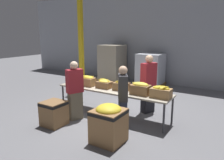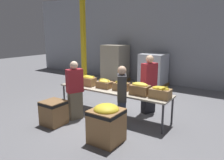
{
  "view_description": "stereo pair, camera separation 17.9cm",
  "coord_description": "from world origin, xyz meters",
  "px_view_note": "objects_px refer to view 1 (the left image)",
  "views": [
    {
      "loc": [
        3.01,
        -4.85,
        2.27
      ],
      "look_at": [
        0.02,
        -0.07,
        1.02
      ],
      "focal_mm": 35.0,
      "sensor_mm": 36.0,
      "label": 1
    },
    {
      "loc": [
        3.16,
        -4.75,
        2.27
      ],
      "look_at": [
        0.02,
        -0.07,
        1.02
      ],
      "focal_mm": 35.0,
      "sensor_mm": 36.0,
      "label": 2
    }
  ],
  "objects_px": {
    "volunteer_0": "(75,91)",
    "donation_bin_1": "(109,122)",
    "pallet_stack_1": "(112,64)",
    "pallet_stack_0": "(148,74)",
    "donation_bin_0": "(54,112)",
    "banana_box_3": "(121,85)",
    "banana_box_4": "(140,88)",
    "banana_box_1": "(87,81)",
    "pallet_stack_2": "(150,70)",
    "sorting_table": "(113,91)",
    "banana_box_5": "(161,92)",
    "banana_box_0": "(74,80)",
    "volunteer_2": "(148,84)",
    "banana_box_2": "(104,84)",
    "support_pillar": "(81,39)",
    "volunteer_1": "(123,98)"
  },
  "relations": [
    {
      "from": "volunteer_0",
      "to": "donation_bin_1",
      "type": "relative_size",
      "value": 1.87
    },
    {
      "from": "pallet_stack_1",
      "to": "pallet_stack_0",
      "type": "bearing_deg",
      "value": 6.92
    },
    {
      "from": "donation_bin_0",
      "to": "donation_bin_1",
      "type": "xyz_separation_m",
      "value": [
        1.61,
        0.0,
        0.11
      ]
    },
    {
      "from": "banana_box_3",
      "to": "donation_bin_1",
      "type": "distance_m",
      "value": 1.49
    },
    {
      "from": "pallet_stack_0",
      "to": "banana_box_4",
      "type": "bearing_deg",
      "value": -69.97
    },
    {
      "from": "banana_box_1",
      "to": "pallet_stack_2",
      "type": "bearing_deg",
      "value": 83.62
    },
    {
      "from": "sorting_table",
      "to": "banana_box_3",
      "type": "distance_m",
      "value": 0.31
    },
    {
      "from": "sorting_table",
      "to": "banana_box_5",
      "type": "height_order",
      "value": "banana_box_5"
    },
    {
      "from": "volunteer_0",
      "to": "donation_bin_0",
      "type": "relative_size",
      "value": 2.56
    },
    {
      "from": "banana_box_1",
      "to": "pallet_stack_0",
      "type": "xyz_separation_m",
      "value": [
        0.27,
        3.86,
        -0.4
      ]
    },
    {
      "from": "banana_box_5",
      "to": "pallet_stack_2",
      "type": "height_order",
      "value": "pallet_stack_2"
    },
    {
      "from": "donation_bin_1",
      "to": "volunteer_0",
      "type": "bearing_deg",
      "value": 157.93
    },
    {
      "from": "donation_bin_1",
      "to": "pallet_stack_0",
      "type": "xyz_separation_m",
      "value": [
        -1.29,
        5.12,
        0.06
      ]
    },
    {
      "from": "banana_box_1",
      "to": "donation_bin_1",
      "type": "bearing_deg",
      "value": -39.07
    },
    {
      "from": "donation_bin_0",
      "to": "banana_box_1",
      "type": "bearing_deg",
      "value": 87.59
    },
    {
      "from": "pallet_stack_2",
      "to": "pallet_stack_0",
      "type": "bearing_deg",
      "value": 140.21
    },
    {
      "from": "pallet_stack_1",
      "to": "donation_bin_1",
      "type": "bearing_deg",
      "value": -58.69
    },
    {
      "from": "banana_box_0",
      "to": "banana_box_3",
      "type": "xyz_separation_m",
      "value": [
        1.55,
        0.11,
        0.01
      ]
    },
    {
      "from": "volunteer_2",
      "to": "pallet_stack_1",
      "type": "distance_m",
      "value": 4.14
    },
    {
      "from": "banana_box_3",
      "to": "donation_bin_1",
      "type": "relative_size",
      "value": 0.49
    },
    {
      "from": "banana_box_2",
      "to": "banana_box_5",
      "type": "distance_m",
      "value": 1.64
    },
    {
      "from": "volunteer_2",
      "to": "support_pillar",
      "type": "relative_size",
      "value": 0.41
    },
    {
      "from": "volunteer_0",
      "to": "banana_box_3",
      "type": "bearing_deg",
      "value": -28.72
    },
    {
      "from": "banana_box_5",
      "to": "pallet_stack_0",
      "type": "distance_m",
      "value": 4.34
    },
    {
      "from": "banana_box_2",
      "to": "volunteer_1",
      "type": "distance_m",
      "value": 1.11
    },
    {
      "from": "volunteer_2",
      "to": "donation_bin_1",
      "type": "distance_m",
      "value": 2.09
    },
    {
      "from": "banana_box_4",
      "to": "banana_box_0",
      "type": "bearing_deg",
      "value": -179.4
    },
    {
      "from": "volunteer_2",
      "to": "pallet_stack_1",
      "type": "bearing_deg",
      "value": -112.82
    },
    {
      "from": "volunteer_1",
      "to": "support_pillar",
      "type": "distance_m",
      "value": 4.05
    },
    {
      "from": "banana_box_0",
      "to": "banana_box_2",
      "type": "distance_m",
      "value": 1.04
    },
    {
      "from": "donation_bin_0",
      "to": "banana_box_4",
      "type": "bearing_deg",
      "value": 35.89
    },
    {
      "from": "banana_box_3",
      "to": "banana_box_5",
      "type": "relative_size",
      "value": 0.86
    },
    {
      "from": "volunteer_0",
      "to": "pallet_stack_2",
      "type": "distance_m",
      "value": 4.44
    },
    {
      "from": "volunteer_0",
      "to": "volunteer_1",
      "type": "distance_m",
      "value": 1.35
    },
    {
      "from": "sorting_table",
      "to": "banana_box_3",
      "type": "xyz_separation_m",
      "value": [
        0.25,
        0.03,
        0.18
      ]
    },
    {
      "from": "banana_box_2",
      "to": "pallet_stack_2",
      "type": "height_order",
      "value": "pallet_stack_2"
    },
    {
      "from": "banana_box_0",
      "to": "support_pillar",
      "type": "relative_size",
      "value": 0.11
    },
    {
      "from": "donation_bin_0",
      "to": "banana_box_2",
      "type": "bearing_deg",
      "value": 64.65
    },
    {
      "from": "banana_box_2",
      "to": "donation_bin_1",
      "type": "relative_size",
      "value": 0.49
    },
    {
      "from": "pallet_stack_2",
      "to": "volunteer_0",
      "type": "bearing_deg",
      "value": -93.49
    },
    {
      "from": "banana_box_3",
      "to": "donation_bin_0",
      "type": "xyz_separation_m",
      "value": [
        -1.14,
        -1.34,
        -0.55
      ]
    },
    {
      "from": "banana_box_0",
      "to": "volunteer_2",
      "type": "height_order",
      "value": "volunteer_2"
    },
    {
      "from": "banana_box_5",
      "to": "sorting_table",
      "type": "bearing_deg",
      "value": 177.87
    },
    {
      "from": "volunteer_2",
      "to": "support_pillar",
      "type": "height_order",
      "value": "support_pillar"
    },
    {
      "from": "volunteer_2",
      "to": "volunteer_1",
      "type": "bearing_deg",
      "value": 18.24
    },
    {
      "from": "pallet_stack_1",
      "to": "volunteer_0",
      "type": "bearing_deg",
      "value": -70.0
    },
    {
      "from": "banana_box_5",
      "to": "donation_bin_1",
      "type": "bearing_deg",
      "value": -117.18
    },
    {
      "from": "volunteer_0",
      "to": "donation_bin_0",
      "type": "height_order",
      "value": "volunteer_0"
    },
    {
      "from": "banana_box_0",
      "to": "banana_box_2",
      "type": "relative_size",
      "value": 1.04
    },
    {
      "from": "banana_box_1",
      "to": "pallet_stack_1",
      "type": "bearing_deg",
      "value": 111.43
    }
  ]
}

